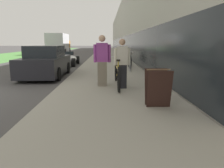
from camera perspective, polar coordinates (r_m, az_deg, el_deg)
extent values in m
cube|color=gray|center=(27.25, -1.11, 7.45)|extent=(3.80, 70.00, 0.14)
cube|color=#BCB7AD|center=(35.98, 10.24, 13.86)|extent=(10.00, 70.00, 7.37)
cube|color=#1E2328|center=(35.27, 2.07, 10.12)|extent=(0.10, 63.00, 2.20)
cube|color=#518E42|center=(33.48, -22.79, 7.15)|extent=(7.24, 70.00, 0.03)
torus|color=black|center=(8.65, 1.03, 3.36)|extent=(0.06, 0.78, 0.78)
torus|color=black|center=(6.68, 1.78, 1.16)|extent=(0.06, 0.78, 0.78)
cylinder|color=yellow|center=(7.63, 1.36, 4.16)|extent=(0.04, 1.70, 0.04)
cylinder|color=yellow|center=(7.25, 1.52, 2.93)|extent=(0.04, 1.01, 0.36)
cylinder|color=yellow|center=(6.98, 1.63, 4.88)|extent=(0.03, 0.03, 0.32)
cube|color=black|center=(6.97, 1.64, 6.20)|extent=(0.11, 0.22, 0.05)
cylinder|color=yellow|center=(8.45, 1.08, 5.97)|extent=(0.03, 0.03, 0.34)
cylinder|color=silver|center=(8.44, 1.09, 7.12)|extent=(0.52, 0.03, 0.03)
cube|color=black|center=(7.32, 2.62, 2.00)|extent=(0.30, 0.22, 0.78)
cube|color=beige|center=(7.25, 2.67, 7.42)|extent=(0.37, 0.22, 0.60)
cylinder|color=beige|center=(7.23, 0.84, 7.18)|extent=(0.09, 0.09, 0.57)
cylinder|color=beige|center=(7.27, 4.50, 7.17)|extent=(0.09, 0.09, 0.57)
sphere|color=tan|center=(7.23, 2.70, 10.90)|extent=(0.21, 0.21, 0.21)
cube|color=#756B5B|center=(7.69, -2.54, 2.66)|extent=(0.33, 0.23, 0.85)
cube|color=#933D93|center=(7.62, -2.59, 8.24)|extent=(0.40, 0.23, 0.65)
cylinder|color=#933D93|center=(7.63, -4.47, 7.97)|extent=(0.10, 0.10, 0.61)
cylinder|color=#933D93|center=(7.62, -0.70, 8.00)|extent=(0.10, 0.10, 0.61)
sphere|color=tan|center=(7.62, -2.62, 11.81)|extent=(0.23, 0.23, 0.23)
cylinder|color=gray|center=(11.46, 4.78, 5.24)|extent=(0.05, 0.05, 0.82)
cylinder|color=gray|center=(12.00, 4.49, 5.49)|extent=(0.05, 0.05, 0.82)
cylinder|color=gray|center=(11.70, 4.66, 7.37)|extent=(0.05, 0.55, 0.05)
torus|color=black|center=(13.82, 4.35, 6.04)|extent=(0.06, 0.75, 0.75)
torus|color=black|center=(12.73, 4.86, 5.63)|extent=(0.06, 0.75, 0.75)
cylinder|color=red|center=(13.26, 4.61, 6.82)|extent=(0.04, 0.94, 0.04)
cylinder|color=red|center=(13.05, 4.71, 6.29)|extent=(0.04, 0.57, 0.34)
cylinder|color=red|center=(12.90, 4.79, 7.40)|extent=(0.03, 0.03, 0.31)
cube|color=black|center=(12.89, 4.80, 8.08)|extent=(0.11, 0.22, 0.05)
cylinder|color=red|center=(13.71, 4.42, 7.64)|extent=(0.03, 0.03, 0.33)
cylinder|color=silver|center=(13.70, 4.43, 8.32)|extent=(0.52, 0.03, 0.03)
torus|color=black|center=(16.27, 3.82, 6.69)|extent=(0.06, 0.71, 0.71)
torus|color=black|center=(15.20, 4.19, 6.40)|extent=(0.06, 0.71, 0.71)
cylinder|color=#B7BCC1|center=(15.72, 4.01, 7.33)|extent=(0.04, 0.92, 0.04)
cylinder|color=#B7BCC1|center=(15.51, 4.08, 6.91)|extent=(0.04, 0.56, 0.33)
cylinder|color=#B7BCC1|center=(15.37, 4.14, 7.80)|extent=(0.03, 0.03, 0.29)
cube|color=black|center=(15.36, 4.15, 8.35)|extent=(0.11, 0.22, 0.05)
cylinder|color=#B7BCC1|center=(16.16, 3.86, 7.98)|extent=(0.03, 0.03, 0.31)
cylinder|color=silver|center=(16.15, 3.87, 8.53)|extent=(0.52, 0.03, 0.03)
torus|color=black|center=(18.51, 2.66, 7.27)|extent=(0.06, 0.76, 0.76)
torus|color=black|center=(17.49, 2.90, 7.07)|extent=(0.06, 0.76, 0.76)
cylinder|color=black|center=(17.99, 2.78, 7.91)|extent=(0.04, 0.87, 0.04)
cylinder|color=black|center=(17.79, 2.83, 7.53)|extent=(0.04, 0.53, 0.35)
cylinder|color=black|center=(17.65, 2.87, 8.37)|extent=(0.03, 0.03, 0.32)
cube|color=black|center=(17.65, 2.87, 8.88)|extent=(0.11, 0.22, 0.05)
cylinder|color=black|center=(18.41, 2.69, 8.49)|extent=(0.03, 0.03, 0.33)
cylinder|color=silver|center=(18.40, 2.69, 9.01)|extent=(0.52, 0.03, 0.03)
cube|color=#331E19|center=(5.15, 12.34, -1.42)|extent=(0.56, 0.20, 0.89)
cube|color=#331E19|center=(5.49, 11.46, -0.63)|extent=(0.56, 0.20, 0.89)
cylinder|color=#93704C|center=(5.25, 12.07, 3.70)|extent=(0.56, 0.03, 0.03)
cube|color=black|center=(11.07, -16.85, 4.69)|extent=(1.73, 4.05, 0.82)
cube|color=#1E2328|center=(11.02, -17.04, 8.17)|extent=(1.49, 2.03, 0.53)
cylinder|color=black|center=(12.48, -18.88, 4.01)|extent=(0.22, 0.60, 0.60)
cylinder|color=black|center=(12.10, -11.62, 4.18)|extent=(0.22, 0.60, 0.60)
cylinder|color=black|center=(10.20, -22.89, 2.35)|extent=(0.22, 0.60, 0.60)
cylinder|color=black|center=(9.73, -14.08, 2.51)|extent=(0.22, 0.60, 0.60)
ellipsoid|color=white|center=(16.48, -12.35, 6.31)|extent=(1.77, 4.06, 0.60)
cube|color=#1E2328|center=(16.95, -12.09, 7.86)|extent=(1.24, 0.04, 0.26)
cylinder|color=black|center=(17.81, -14.27, 6.11)|extent=(0.22, 0.60, 0.60)
cylinder|color=black|center=(17.52, -8.94, 6.24)|extent=(0.22, 0.60, 0.60)
cylinder|color=black|center=(15.53, -16.16, 5.38)|extent=(0.22, 0.60, 0.60)
cylinder|color=black|center=(15.20, -10.07, 5.53)|extent=(0.22, 0.60, 0.60)
cube|color=orange|center=(34.91, -12.82, 9.59)|extent=(2.17, 1.58, 1.70)
cube|color=silver|center=(31.80, -13.96, 10.28)|extent=(2.36, 4.75, 2.62)
cylinder|color=black|center=(34.75, -14.67, 8.41)|extent=(0.28, 0.84, 0.84)
cylinder|color=black|center=(34.33, -11.12, 8.53)|extent=(0.28, 0.84, 0.84)
cylinder|color=black|center=(31.15, -16.20, 8.10)|extent=(0.28, 0.84, 0.84)
cylinder|color=black|center=(30.68, -12.26, 8.24)|extent=(0.28, 0.84, 0.84)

